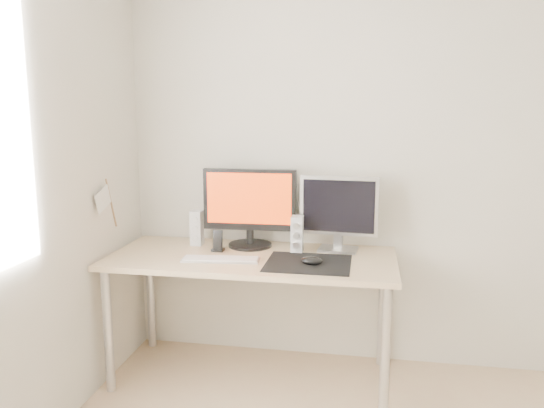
{
  "coord_description": "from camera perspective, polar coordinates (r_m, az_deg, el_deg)",
  "views": [
    {
      "loc": [
        -0.31,
        -1.43,
        1.54
      ],
      "look_at": [
        -0.83,
        1.49,
        1.01
      ],
      "focal_mm": 35.0,
      "sensor_mm": 36.0,
      "label": 1
    }
  ],
  "objects": [
    {
      "name": "mousepad",
      "position": [
        2.85,
        3.92,
        -6.36
      ],
      "size": [
        0.45,
        0.4,
        0.0
      ],
      "primitive_type": "cube",
      "color": "black",
      "rests_on": "desk"
    },
    {
      "name": "desk",
      "position": [
        3.01,
        -2.19,
        -7.02
      ],
      "size": [
        1.6,
        0.7,
        0.73
      ],
      "color": "#D1B587",
      "rests_on": "ground"
    },
    {
      "name": "speaker_left",
      "position": [
        3.23,
        -8.08,
        -2.56
      ],
      "size": [
        0.07,
        0.08,
        0.21
      ],
      "color": "silver",
      "rests_on": "desk"
    },
    {
      "name": "mouse",
      "position": [
        2.81,
        4.27,
        -6.1
      ],
      "size": [
        0.12,
        0.07,
        0.04
      ],
      "primitive_type": "ellipsoid",
      "color": "black",
      "rests_on": "mousepad"
    },
    {
      "name": "pennant",
      "position": [
        3.05,
        -17.45,
        0.41
      ],
      "size": [
        0.01,
        0.23,
        0.29
      ],
      "color": "#A57F54",
      "rests_on": "wall_left"
    },
    {
      "name": "keyboard",
      "position": [
        2.9,
        -5.55,
        -5.94
      ],
      "size": [
        0.43,
        0.16,
        0.02
      ],
      "color": "silver",
      "rests_on": "desk"
    },
    {
      "name": "phone_dock",
      "position": [
        3.09,
        -5.84,
        -4.38
      ],
      "size": [
        0.07,
        0.06,
        0.12
      ],
      "color": "black",
      "rests_on": "desk"
    },
    {
      "name": "speaker_right",
      "position": [
        3.05,
        2.73,
        -3.25
      ],
      "size": [
        0.07,
        0.08,
        0.21
      ],
      "color": "silver",
      "rests_on": "desk"
    },
    {
      "name": "second_monitor",
      "position": [
        3.07,
        7.21,
        -0.63
      ],
      "size": [
        0.45,
        0.18,
        0.43
      ],
      "color": "silver",
      "rests_on": "desk"
    },
    {
      "name": "wall_back",
      "position": [
        3.21,
        15.73,
        4.58
      ],
      "size": [
        3.5,
        0.0,
        3.5
      ],
      "primitive_type": "plane",
      "rotation": [
        1.57,
        0.0,
        0.0
      ],
      "color": "white",
      "rests_on": "ground"
    },
    {
      "name": "main_monitor",
      "position": [
        3.13,
        -2.42,
        -0.09
      ],
      "size": [
        0.55,
        0.27,
        0.47
      ],
      "color": "black",
      "rests_on": "desk"
    }
  ]
}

